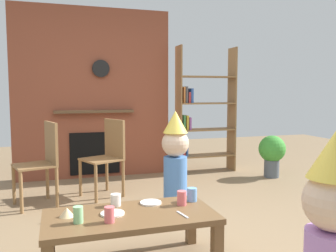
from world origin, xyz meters
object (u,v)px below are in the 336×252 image
Objects in this scene: paper_cup_near_right at (192,195)px; paper_cup_far_right at (78,215)px; paper_plate_front at (151,203)px; child_with_cone_hat at (332,232)px; dining_chair_left at (43,158)px; birthday_cake_slice at (67,212)px; paper_cup_far_left at (109,215)px; dining_chair_middle at (108,153)px; bookshelf at (201,114)px; paper_cup_center at (182,198)px; paper_plate_rear at (113,213)px; paper_cup_near_left at (116,200)px; coffee_table at (131,222)px; potted_plant_tall at (272,152)px; child_in_pink at (175,157)px.

paper_cup_near_right is 0.90m from paper_cup_far_right.
paper_cup_far_right is 0.67× the size of paper_plate_front.
dining_chair_left is at bearing -9.51° from child_with_cone_hat.
birthday_cake_slice is at bearing 115.12° from paper_cup_far_right.
paper_cup_near_right is at bearing 21.42° from paper_cup_far_left.
dining_chair_middle is at bearing 76.48° from paper_cup_far_right.
child_with_cone_hat is (-0.86, -3.69, -0.34)m from bookshelf.
paper_cup_center is 0.53m from paper_plate_rear.
paper_cup_near_right is (0.58, -0.06, 0.01)m from paper_cup_near_left.
paper_cup_center is at bearing -115.49° from bookshelf.
coffee_table is 0.54m from paper_cup_near_right.
potted_plant_tall is (2.47, 2.02, 0.04)m from coffee_table.
bookshelf is at bearing 65.94° from paper_cup_near_right.
child_in_pink reaches higher than paper_plate_rear.
child_in_pink reaches higher than potted_plant_tall.
paper_plate_rear is 0.18× the size of dining_chair_left.
paper_cup_center is 0.64× the size of paper_plate_rear.
child_in_pink reaches higher than paper_plate_front.
dining_chair_left is (-0.55, 1.46, 0.08)m from paper_cup_near_left.
child_in_pink reaches higher than coffee_table.
paper_cup_far_right is at bearing -168.74° from coffee_table.
bookshelf is 2.79m from paper_cup_near_right.
paper_cup_far_right is at bearing -143.44° from potted_plant_tall.
child_with_cone_hat is at bearing 79.51° from dining_chair_middle.
paper_cup_far_right is (-0.87, -0.22, 0.00)m from paper_cup_near_right.
dining_chair_left is at bearing -156.39° from bookshelf.
bookshelf is at bearing 56.28° from paper_plate_rear.
paper_cup_near_right is 0.13m from paper_cup_center.
paper_cup_near_left is 0.84× the size of paper_cup_center.
dining_chair_middle is at bearing 84.06° from paper_cup_near_left.
paper_plate_rear is (-0.53, -0.05, -0.05)m from paper_cup_center.
child_with_cone_hat is 3.50m from potted_plant_tall.
paper_plate_front is 0.18× the size of dining_chair_middle.
paper_cup_near_right is 2.71m from potted_plant_tall.
coffee_table is at bearing -0.00° from child_with_cone_hat.
paper_plate_rear is (-0.31, -0.16, 0.00)m from paper_plate_front.
coffee_table is at bearing 36.36° from paper_cup_far_left.
paper_cup_near_right is 0.17× the size of potted_plant_tall.
coffee_table is at bearing -9.73° from birthday_cake_slice.
coffee_table is 1.14× the size of child_in_pink.
child_with_cone_hat is 1.17× the size of dining_chair_middle.
birthday_cake_slice is at bearing 10.41° from child_with_cone_hat.
paper_cup_far_left is at bearing -105.99° from paper_plate_rear.
child_with_cone_hat is at bearing -49.78° from paper_plate_rear.
bookshelf is 18.51× the size of paper_cup_far_left.
birthday_cake_slice is at bearing 170.27° from coffee_table.
paper_cup_near_right is 1.90m from dining_chair_left.
bookshelf is 3.80m from child_with_cone_hat.
coffee_table is at bearing -169.17° from paper_cup_center.
paper_plate_rear is 1.37m from child_in_pink.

